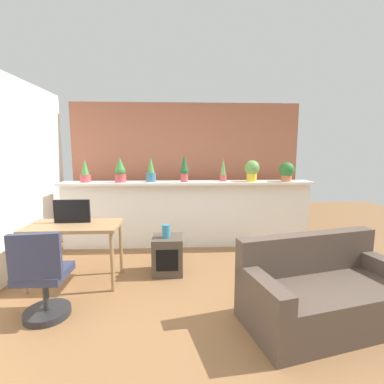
{
  "coord_description": "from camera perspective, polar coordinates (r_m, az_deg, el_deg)",
  "views": [
    {
      "loc": [
        -0.16,
        -2.64,
        1.64
      ],
      "look_at": [
        0.03,
        0.97,
        1.1
      ],
      "focal_mm": 26.06,
      "sensor_mm": 36.0,
      "label": 1
    }
  ],
  "objects": [
    {
      "name": "vase_on_shelf",
      "position": [
        3.72,
        -5.32,
        -7.98
      ],
      "size": [
        0.11,
        0.11,
        0.18
      ],
      "primitive_type": "cylinder",
      "color": "teal",
      "rests_on": "side_cube_shelf"
    },
    {
      "name": "couch",
      "position": [
        3.12,
        25.3,
        -18.17
      ],
      "size": [
        1.69,
        1.1,
        0.8
      ],
      "color": "brown",
      "rests_on": "ground"
    },
    {
      "name": "plant_shelf",
      "position": [
        4.64,
        -0.93,
        1.89
      ],
      "size": [
        4.16,
        0.38,
        0.04
      ],
      "primitive_type": "cube",
      "color": "white",
      "rests_on": "divider_wall"
    },
    {
      "name": "desk",
      "position": [
        3.73,
        -22.9,
        -7.34
      ],
      "size": [
        1.1,
        0.6,
        0.75
      ],
      "color": "#99754C",
      "rests_on": "ground"
    },
    {
      "name": "ground_plane",
      "position": [
        3.11,
        0.48,
        -23.29
      ],
      "size": [
        12.0,
        12.0,
        0.0
      ],
      "primitive_type": "plane",
      "color": "brown"
    },
    {
      "name": "potted_plant_4",
      "position": [
        4.71,
        6.39,
        4.4
      ],
      "size": [
        0.11,
        0.11,
        0.4
      ],
      "color": "#B7474C",
      "rests_on": "plant_shelf"
    },
    {
      "name": "potted_plant_2",
      "position": [
        4.64,
        -8.41,
        4.25
      ],
      "size": [
        0.16,
        0.16,
        0.42
      ],
      "color": "#386B84",
      "rests_on": "plant_shelf"
    },
    {
      "name": "potted_plant_3",
      "position": [
        4.58,
        -1.59,
        4.77
      ],
      "size": [
        0.14,
        0.14,
        0.45
      ],
      "color": "#B7474C",
      "rests_on": "plant_shelf"
    },
    {
      "name": "office_chair",
      "position": [
        3.15,
        -28.23,
        -15.93
      ],
      "size": [
        0.47,
        0.47,
        0.91
      ],
      "color": "#262628",
      "rests_on": "ground"
    },
    {
      "name": "tv_monitor",
      "position": [
        3.77,
        -23.35,
        -3.63
      ],
      "size": [
        0.44,
        0.04,
        0.29
      ],
      "primitive_type": "cube",
      "color": "black",
      "rests_on": "desk"
    },
    {
      "name": "brick_wall_behind",
      "position": [
        5.26,
        -1.18,
        4.21
      ],
      "size": [
        4.16,
        0.1,
        2.5
      ],
      "primitive_type": "cube",
      "color": "#AD664C",
      "rests_on": "ground"
    },
    {
      "name": "divider_wall",
      "position": [
        4.77,
        -0.93,
        -4.8
      ],
      "size": [
        4.16,
        0.16,
        1.09
      ],
      "primitive_type": "cube",
      "color": "white",
      "rests_on": "ground"
    },
    {
      "name": "potted_plant_1",
      "position": [
        4.68,
        -14.48,
        4.17
      ],
      "size": [
        0.18,
        0.18,
        0.4
      ],
      "color": "#B7474C",
      "rests_on": "plant_shelf"
    },
    {
      "name": "potted_plant_0",
      "position": [
        4.85,
        -21.05,
        3.82
      ],
      "size": [
        0.16,
        0.16,
        0.38
      ],
      "color": "#B7474C",
      "rests_on": "plant_shelf"
    },
    {
      "name": "potted_plant_6",
      "position": [
        4.93,
        18.79,
        4.08
      ],
      "size": [
        0.25,
        0.25,
        0.32
      ],
      "color": "#C66B42",
      "rests_on": "plant_shelf"
    },
    {
      "name": "side_cube_shelf",
      "position": [
        3.85,
        -5.01,
        -12.7
      ],
      "size": [
        0.4,
        0.41,
        0.5
      ],
      "color": "#4C4238",
      "rests_on": "ground"
    },
    {
      "name": "potted_plant_5",
      "position": [
        4.76,
        12.15,
        4.49
      ],
      "size": [
        0.25,
        0.25,
        0.35
      ],
      "color": "gold",
      "rests_on": "plant_shelf"
    }
  ]
}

